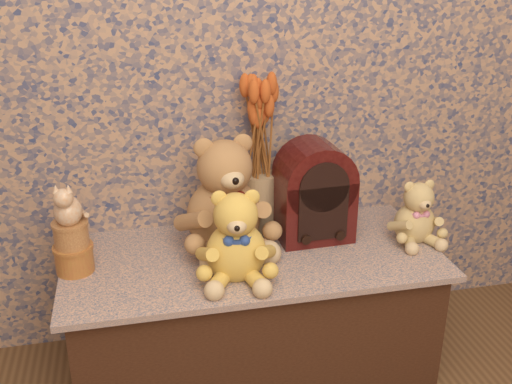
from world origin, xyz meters
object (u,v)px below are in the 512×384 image
cathedral_radio (314,190)px  teddy_small (416,208)px  ceramic_vase (259,201)px  biscuit_tin_lower (74,259)px  cat_figurine (67,202)px  teddy_medium (236,230)px  teddy_large (223,187)px

cathedral_radio → teddy_small: bearing=-18.5°
ceramic_vase → cathedral_radio: bearing=-31.2°
cathedral_radio → biscuit_tin_lower: (-0.79, -0.07, -0.13)m
teddy_small → ceramic_vase: 0.53m
teddy_small → ceramic_vase: teddy_small is taller
teddy_small → cathedral_radio: cathedral_radio is taller
cat_figurine → teddy_medium: bearing=-7.8°
cathedral_radio → cat_figurine: bearing=-177.2°
teddy_medium → cat_figurine: (-0.48, 0.13, 0.08)m
teddy_large → teddy_medium: 0.22m
biscuit_tin_lower → cat_figurine: size_ratio=0.84×
teddy_small → biscuit_tin_lower: bearing=177.4°
teddy_small → teddy_medium: bearing=-171.9°
ceramic_vase → teddy_medium: bearing=-114.9°
teddy_medium → cathedral_radio: cathedral_radio is taller
ceramic_vase → cat_figurine: (-0.62, -0.17, 0.13)m
teddy_medium → teddy_small: 0.65m
teddy_small → cathedral_radio: (-0.33, 0.10, 0.05)m
teddy_small → biscuit_tin_lower: (-1.12, 0.03, -0.07)m
teddy_small → biscuit_tin_lower: size_ratio=2.01×
teddy_medium → cat_figurine: 0.51m
teddy_large → biscuit_tin_lower: size_ratio=3.54×
teddy_medium → cat_figurine: bearing=172.8°
teddy_medium → teddy_small: size_ratio=1.30×
cathedral_radio → biscuit_tin_lower: cathedral_radio is taller
biscuit_tin_lower → cat_figurine: cat_figurine is taller
teddy_medium → teddy_large: bearing=98.3°
teddy_large → biscuit_tin_lower: (-0.48, -0.08, -0.16)m
teddy_large → biscuit_tin_lower: bearing=-179.1°
teddy_medium → teddy_small: teddy_medium is taller
teddy_small → cathedral_radio: 0.35m
ceramic_vase → biscuit_tin_lower: (-0.62, -0.17, -0.06)m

